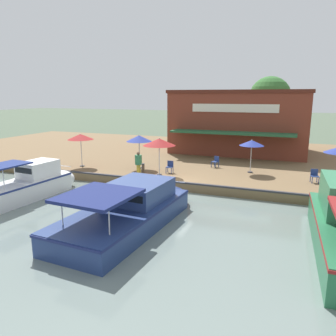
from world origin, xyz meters
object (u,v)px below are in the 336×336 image
object	(u,v)px
waterfront_restaurant	(240,121)
motorboat_distant_upstream	(35,183)
patio_umbrella_back_row	(139,138)
tree_behind_restaurant	(268,99)
cafe_chair_facing_river	(315,175)
cafe_chair_far_corner_seat	(170,166)
cafe_chair_beside_entrance	(216,161)
person_at_quay_edge	(138,161)
patio_umbrella_near_quay_edge	(81,137)
patio_umbrella_mid_patio_right	(159,142)
patio_umbrella_by_entrance	(252,143)
mooring_post	(143,171)
motorboat_mid_row	(134,207)

from	to	relation	value
waterfront_restaurant	motorboat_distant_upstream	xyz separation A→B (m)	(17.72, -9.30, -2.70)
motorboat_distant_upstream	patio_umbrella_back_row	bearing A→B (deg)	153.65
tree_behind_restaurant	waterfront_restaurant	bearing A→B (deg)	-49.22
cafe_chair_facing_river	tree_behind_restaurant	size ratio (longest dim) A/B	0.12
cafe_chair_far_corner_seat	cafe_chair_beside_entrance	distance (m)	4.00
waterfront_restaurant	tree_behind_restaurant	distance (m)	3.70
cafe_chair_facing_river	cafe_chair_beside_entrance	xyz separation A→B (m)	(-2.21, -6.90, 0.00)
cafe_chair_beside_entrance	person_at_quay_edge	world-z (taller)	person_at_quay_edge
cafe_chair_facing_river	motorboat_distant_upstream	distance (m)	17.34
patio_umbrella_near_quay_edge	patio_umbrella_mid_patio_right	bearing A→B (deg)	86.39
patio_umbrella_mid_patio_right	cafe_chair_beside_entrance	size ratio (longest dim) A/B	3.05
patio_umbrella_mid_patio_right	cafe_chair_beside_entrance	world-z (taller)	patio_umbrella_mid_patio_right
cafe_chair_far_corner_seat	patio_umbrella_by_entrance	bearing A→B (deg)	111.55
patio_umbrella_back_row	person_at_quay_edge	distance (m)	2.82
person_at_quay_edge	mooring_post	distance (m)	0.95
cafe_chair_beside_entrance	tree_behind_restaurant	size ratio (longest dim) A/B	0.12
patio_umbrella_by_entrance	cafe_chair_beside_entrance	size ratio (longest dim) A/B	2.81
patio_umbrella_back_row	motorboat_distant_upstream	size ratio (longest dim) A/B	0.39
patio_umbrella_by_entrance	mooring_post	world-z (taller)	patio_umbrella_by_entrance
patio_umbrella_mid_patio_right	waterfront_restaurant	bearing A→B (deg)	163.84
person_at_quay_edge	motorboat_mid_row	world-z (taller)	person_at_quay_edge
waterfront_restaurant	patio_umbrella_near_quay_edge	bearing A→B (deg)	-41.11
cafe_chair_facing_river	patio_umbrella_back_row	bearing A→B (deg)	-89.05
tree_behind_restaurant	mooring_post	bearing A→B (deg)	-22.59
patio_umbrella_back_row	cafe_chair_far_corner_seat	distance (m)	3.30
waterfront_restaurant	motorboat_mid_row	size ratio (longest dim) A/B	1.36
patio_umbrella_by_entrance	tree_behind_restaurant	size ratio (longest dim) A/B	0.33
patio_umbrella_by_entrance	person_at_quay_edge	world-z (taller)	patio_umbrella_by_entrance
patio_umbrella_by_entrance	patio_umbrella_near_quay_edge	bearing A→B (deg)	-78.25
waterfront_restaurant	patio_umbrella_by_entrance	bearing A→B (deg)	14.00
motorboat_mid_row	waterfront_restaurant	bearing A→B (deg)	174.65
waterfront_restaurant	motorboat_distant_upstream	bearing A→B (deg)	-27.69
patio_umbrella_mid_patio_right	cafe_chair_beside_entrance	xyz separation A→B (m)	(-3.93, 3.06, -1.83)
patio_umbrella_back_row	patio_umbrella_near_quay_edge	bearing A→B (deg)	-76.22
cafe_chair_facing_river	motorboat_mid_row	bearing A→B (deg)	-42.86
waterfront_restaurant	mooring_post	xyz separation A→B (m)	(13.46, -4.14, -2.44)
patio_umbrella_near_quay_edge	motorboat_mid_row	bearing A→B (deg)	47.99
patio_umbrella_mid_patio_right	cafe_chair_far_corner_seat	xyz separation A→B (m)	(-0.91, 0.43, -1.83)
patio_umbrella_mid_patio_right	cafe_chair_facing_river	size ratio (longest dim) A/B	3.05
patio_umbrella_mid_patio_right	motorboat_distant_upstream	size ratio (longest dim) A/B	0.40
patio_umbrella_back_row	cafe_chair_beside_entrance	xyz separation A→B (m)	(-2.41, 5.33, -1.79)
patio_umbrella_by_entrance	cafe_chair_far_corner_seat	bearing A→B (deg)	-68.45
patio_umbrella_near_quay_edge	motorboat_distant_upstream	size ratio (longest dim) A/B	0.40
waterfront_restaurant	patio_umbrella_mid_patio_right	size ratio (longest dim) A/B	4.86
motorboat_distant_upstream	cafe_chair_beside_entrance	bearing A→B (deg)	137.04
person_at_quay_edge	patio_umbrella_by_entrance	bearing A→B (deg)	118.61
patio_umbrella_by_entrance	motorboat_distant_upstream	world-z (taller)	patio_umbrella_by_entrance
patio_umbrella_back_row	motorboat_distant_upstream	distance (m)	8.15
cafe_chair_facing_river	motorboat_distant_upstream	world-z (taller)	motorboat_distant_upstream
motorboat_distant_upstream	patio_umbrella_by_entrance	bearing A→B (deg)	126.58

